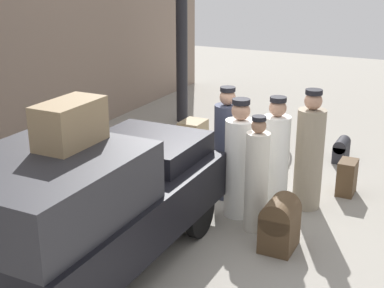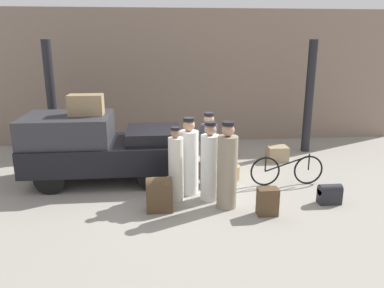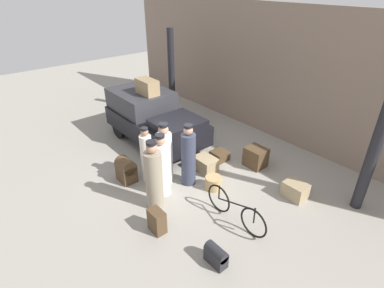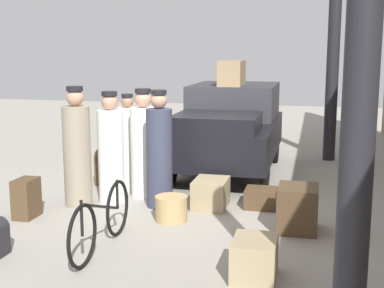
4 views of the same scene
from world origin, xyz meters
name	(u,v)px [view 1 (image 1 of 4)]	position (x,y,z in m)	size (l,w,h in m)	color
ground_plane	(198,207)	(0.00, 0.00, 0.00)	(30.00, 30.00, 0.00)	gray
canopy_pillar_right	(182,48)	(4.12, 2.42, 1.75)	(0.27, 0.27, 3.51)	black
truck	(87,201)	(-2.18, 0.42, 0.93)	(3.83, 1.87, 1.71)	black
bicycle	(274,142)	(2.50, -0.40, 0.38)	(1.84, 0.04, 0.79)	black
wicker_basket	(221,169)	(1.21, 0.13, 0.18)	(0.46, 0.46, 0.36)	tan
porter_carrying_trunk	(227,148)	(0.56, -0.23, 0.84)	(0.40, 0.40, 1.83)	#33384C
porter_standing_middle	(239,164)	(0.05, -0.66, 0.82)	(0.44, 0.44, 1.81)	white
porter_with_bicycle	(257,179)	(-0.28, -1.05, 0.78)	(0.33, 0.33, 1.68)	silver
conductor_in_dark_uniform	(275,159)	(0.48, -1.07, 0.81)	(0.42, 0.42, 1.79)	white
porter_lifting_near_truck	(309,155)	(0.78, -1.51, 0.86)	(0.43, 0.43, 1.88)	gray
trunk_large_brown	(179,178)	(0.42, 0.55, 0.22)	(0.67, 0.51, 0.44)	#9E8966
suitcase_tan_flat	(341,149)	(3.07, -1.58, 0.23)	(0.49, 0.25, 0.45)	#232328
trunk_wicker_pale	(135,178)	(0.25, 1.32, 0.15)	(0.48, 0.48, 0.30)	#4C3823
trunk_umber_medium	(193,131)	(2.89, 1.52, 0.22)	(0.60, 0.47, 0.44)	#9E8966
trunk_barrel_dark	(280,223)	(-0.66, -1.53, 0.37)	(0.55, 0.43, 0.73)	#4C3823
suitcase_black_upright	(347,177)	(1.54, -1.98, 0.29)	(0.42, 0.27, 0.58)	#4C3823
suitcase_small_leather	(135,147)	(1.22, 1.91, 0.31)	(0.62, 0.53, 0.62)	#4C3823
trunk_on_truck_roof	(70,123)	(-2.39, 0.42, 1.96)	(0.83, 0.46, 0.50)	#937A56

